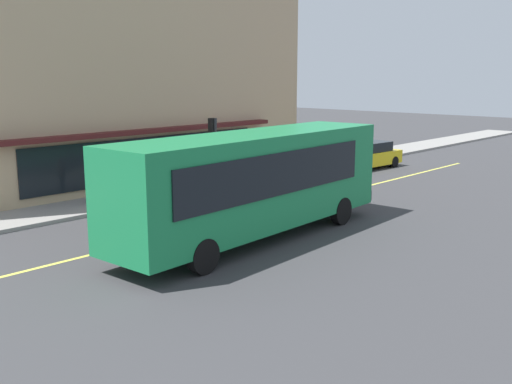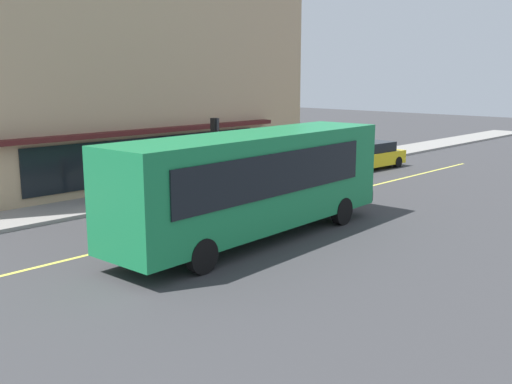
{
  "view_description": "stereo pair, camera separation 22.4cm",
  "coord_description": "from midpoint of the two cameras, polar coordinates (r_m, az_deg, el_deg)",
  "views": [
    {
      "loc": [
        -16.62,
        -15.24,
        5.33
      ],
      "look_at": [
        -2.97,
        -2.5,
        1.6
      ],
      "focal_mm": 41.25,
      "sensor_mm": 36.0,
      "label": 1
    },
    {
      "loc": [
        -16.46,
        -15.4,
        5.33
      ],
      "look_at": [
        -2.97,
        -2.5,
        1.6
      ],
      "focal_mm": 41.25,
      "sensor_mm": 36.0,
      "label": 2
    }
  ],
  "objects": [
    {
      "name": "pedestrian_near_storefront",
      "position": [
        24.9,
        -15.96,
        1.23
      ],
      "size": [
        0.34,
        0.34,
        1.69
      ],
      "color": "black",
      "rests_on": "sidewalk"
    },
    {
      "name": "storefront_building",
      "position": [
        32.66,
        -16.89,
        12.56
      ],
      "size": [
        21.53,
        12.2,
        12.65
      ],
      "color": "tan",
      "rests_on": "ground"
    },
    {
      "name": "sidewalk",
      "position": [
        27.22,
        -8.54,
        0.04
      ],
      "size": [
        80.0,
        2.76,
        0.15
      ],
      "primitive_type": "cube",
      "color": "gray",
      "rests_on": "ground"
    },
    {
      "name": "lane_centre_stripe",
      "position": [
        23.17,
        0.22,
        -1.99
      ],
      "size": [
        36.0,
        0.16,
        0.01
      ],
      "primitive_type": "cube",
      "color": "#D8D14C",
      "rests_on": "ground"
    },
    {
      "name": "car_yellow",
      "position": [
        34.71,
        10.7,
        3.51
      ],
      "size": [
        4.4,
        2.06,
        1.52
      ],
      "color": "yellow",
      "rests_on": "ground"
    },
    {
      "name": "traffic_light",
      "position": [
        27.7,
        -4.4,
        5.47
      ],
      "size": [
        0.3,
        0.52,
        3.2
      ],
      "color": "#2D2D33",
      "rests_on": "sidewalk"
    },
    {
      "name": "bus",
      "position": [
        19.03,
        -0.4,
        1.18
      ],
      "size": [
        11.25,
        3.11,
        3.5
      ],
      "color": "#197F47",
      "rests_on": "ground"
    },
    {
      "name": "ground",
      "position": [
        23.17,
        0.22,
        -2.0
      ],
      "size": [
        120.0,
        120.0,
        0.0
      ],
      "primitive_type": "plane",
      "color": "#38383A"
    }
  ]
}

